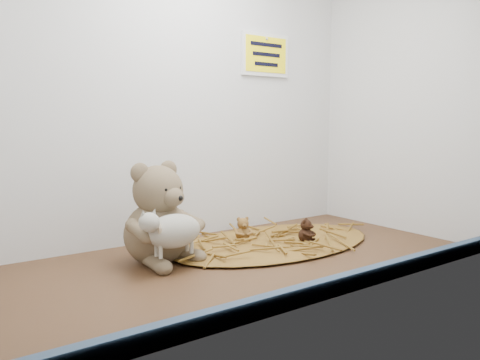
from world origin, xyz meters
TOP-DOWN VIEW (x-y plane):
  - alcove_shell at (0.00, 9.00)cm, footprint 120.40×60.20cm
  - front_rail at (0.00, -28.80)cm, footprint 119.28×2.20cm
  - straw_bed at (16.66, 8.05)cm, footprint 62.84×36.49cm
  - main_teddy at (-16.95, 11.38)cm, footprint 24.46×25.22cm
  - toy_lamb at (-16.95, 2.65)cm, footprint 16.84×10.28cm
  - mini_teddy_tan at (10.05, 13.69)cm, footprint 6.88×7.06cm
  - mini_teddy_brown at (23.26, 2.40)cm, footprint 7.37×7.44cm
  - wall_sign at (30.00, 29.40)cm, footprint 16.00×1.20cm

SIDE VIEW (x-z plane):
  - straw_bed at x=16.66cm, z-range 0.00..1.22cm
  - front_rail at x=0.00cm, z-range 0.00..3.60cm
  - mini_teddy_brown at x=23.26cm, z-range 1.22..7.63cm
  - mini_teddy_tan at x=10.05cm, z-range 1.22..7.78cm
  - toy_lamb at x=-16.95cm, z-range 3.79..14.67cm
  - main_teddy at x=-16.95cm, z-range 0.00..24.37cm
  - alcove_shell at x=0.00cm, z-range -0.20..90.20cm
  - wall_sign at x=30.00cm, z-range 49.50..60.50cm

